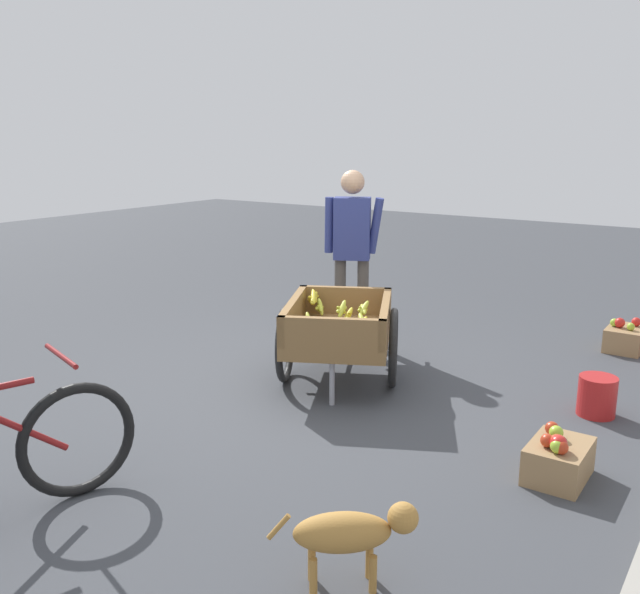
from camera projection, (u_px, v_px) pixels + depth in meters
name	position (u px, v px, depth m)	size (l,w,h in m)	color
ground_plane	(307.00, 391.00, 5.40)	(24.00, 24.00, 0.00)	#3D3F44
fruit_cart	(339.00, 331.00, 5.49)	(1.81, 1.42, 0.70)	olive
vendor_person	(352.00, 241.00, 6.46)	(0.33, 0.52, 1.66)	#4C4742
dog	(351.00, 532.00, 3.01)	(0.45, 0.55, 0.40)	#AD7A38
plastic_bucket	(597.00, 396.00, 4.91)	(0.27, 0.27, 0.29)	#B21E1E
apple_crate	(558.00, 458.00, 4.00)	(0.44, 0.32, 0.32)	#99754C
mixed_fruit_crate	(625.00, 338.00, 6.41)	(0.44, 0.32, 0.31)	#99754C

